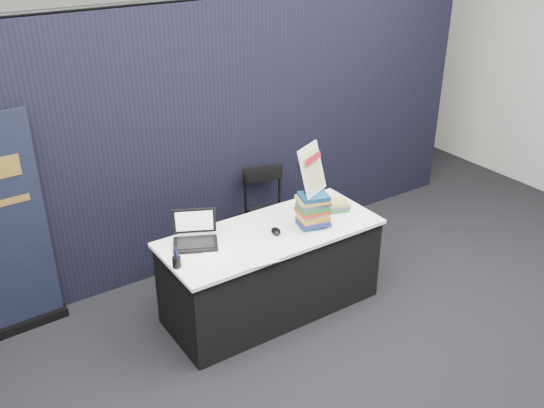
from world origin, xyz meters
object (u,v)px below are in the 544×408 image
Objects in this scene: laptop at (192,236)px; info_sign at (312,170)px; pullup_banner at (1,244)px; stacking_chair at (272,210)px; book_stack_tall at (313,210)px; book_stack_short at (336,206)px; display_table at (271,271)px.

laptop is 1.06m from info_sign.
laptop is at bearing -31.83° from pullup_banner.
stacking_chair is (0.14, 0.79, -0.73)m from info_sign.
book_stack_tall is at bearing -114.86° from info_sign.
book_stack_short is 0.57× the size of info_sign.
book_stack_tall is at bearing -161.84° from book_stack_short.
info_sign is 2.44m from pullup_banner.
laptop is at bearing 139.83° from info_sign.
laptop reaches higher than display_table.
info_sign is at bearing -12.53° from display_table.
book_stack_short is at bearing 18.16° from book_stack_tall.
display_table is 0.63m from book_stack_tall.
info_sign reaches higher than book_stack_short.
book_stack_tall is at bearing -26.72° from pullup_banner.
laptop is at bearing 163.18° from display_table.
stacking_chair is at bearing 104.86° from book_stack_short.
book_stack_tall is 2.42m from pullup_banner.
book_stack_tall reaches higher than display_table.
stacking_chair is (2.34, -0.18, -0.30)m from pullup_banner.
book_stack_short reaches higher than display_table.
book_stack_tall is 0.34m from info_sign.
info_sign is at bearing 10.81° from laptop.
display_table is 2.01× the size of stacking_chair.
laptop is at bearing 172.00° from book_stack_short.
display_table is 6.26× the size of book_stack_tall.
pullup_banner is (-1.86, 0.90, 0.43)m from display_table.
book_stack_short is at bearing -60.80° from stacking_chair.
info_sign is at bearing -26.05° from pullup_banner.
info_sign is (0.94, -0.26, 0.42)m from laptop.
display_table is 0.92m from info_sign.
book_stack_tall is 0.32× the size of stacking_chair.
display_table is at bearing -27.93° from pullup_banner.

